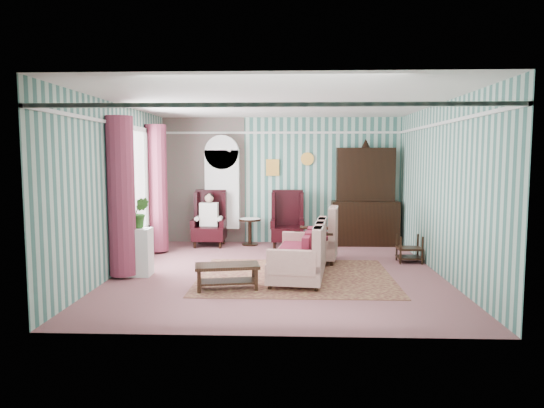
{
  "coord_description": "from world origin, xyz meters",
  "views": [
    {
      "loc": [
        0.21,
        -8.23,
        1.99
      ],
      "look_at": [
        -0.12,
        0.6,
        1.13
      ],
      "focal_mm": 32.0,
      "sensor_mm": 36.0,
      "label": 1
    }
  ],
  "objects_px": {
    "bookcase": "(223,195)",
    "sofa": "(299,248)",
    "coffee_table": "(227,277)",
    "wingback_left": "(209,218)",
    "floral_armchair": "(316,239)",
    "dresser_hutch": "(365,193)",
    "wingback_right": "(287,219)",
    "seated_woman": "(209,220)",
    "round_side_table": "(250,232)",
    "nest_table": "(409,248)",
    "plant_stand": "(135,252)"
  },
  "relations": [
    {
      "from": "round_side_table",
      "to": "sofa",
      "type": "distance_m",
      "value": 3.12
    },
    {
      "from": "round_side_table",
      "to": "sofa",
      "type": "height_order",
      "value": "sofa"
    },
    {
      "from": "bookcase",
      "to": "coffee_table",
      "type": "relative_size",
      "value": 2.34
    },
    {
      "from": "wingback_left",
      "to": "wingback_right",
      "type": "distance_m",
      "value": 1.75
    },
    {
      "from": "bookcase",
      "to": "plant_stand",
      "type": "distance_m",
      "value": 3.39
    },
    {
      "from": "bookcase",
      "to": "round_side_table",
      "type": "relative_size",
      "value": 3.73
    },
    {
      "from": "wingback_left",
      "to": "bookcase",
      "type": "bearing_deg",
      "value": 57.34
    },
    {
      "from": "bookcase",
      "to": "sofa",
      "type": "xyz_separation_m",
      "value": [
        1.7,
        -3.17,
        -0.63
      ]
    },
    {
      "from": "floral_armchair",
      "to": "coffee_table",
      "type": "height_order",
      "value": "floral_armchair"
    },
    {
      "from": "round_side_table",
      "to": "plant_stand",
      "type": "xyz_separation_m",
      "value": [
        -1.7,
        -2.9,
        0.1
      ]
    },
    {
      "from": "dresser_hutch",
      "to": "nest_table",
      "type": "xyz_separation_m",
      "value": [
        0.57,
        -1.82,
        -0.91
      ]
    },
    {
      "from": "wingback_right",
      "to": "seated_woman",
      "type": "height_order",
      "value": "wingback_right"
    },
    {
      "from": "seated_woman",
      "to": "dresser_hutch",
      "type": "bearing_deg",
      "value": 4.41
    },
    {
      "from": "round_side_table",
      "to": "nest_table",
      "type": "xyz_separation_m",
      "value": [
        3.17,
        -1.7,
        -0.03
      ]
    },
    {
      "from": "seated_woman",
      "to": "nest_table",
      "type": "relative_size",
      "value": 2.19
    },
    {
      "from": "floral_armchair",
      "to": "coffee_table",
      "type": "relative_size",
      "value": 0.91
    },
    {
      "from": "coffee_table",
      "to": "sofa",
      "type": "bearing_deg",
      "value": 35.12
    },
    {
      "from": "dresser_hutch",
      "to": "wingback_left",
      "type": "bearing_deg",
      "value": -175.59
    },
    {
      "from": "wingback_left",
      "to": "coffee_table",
      "type": "bearing_deg",
      "value": -76.29
    },
    {
      "from": "dresser_hutch",
      "to": "sofa",
      "type": "height_order",
      "value": "dresser_hutch"
    },
    {
      "from": "coffee_table",
      "to": "nest_table",
      "type": "bearing_deg",
      "value": 31.93
    },
    {
      "from": "dresser_hutch",
      "to": "wingback_right",
      "type": "distance_m",
      "value": 1.86
    },
    {
      "from": "wingback_left",
      "to": "sofa",
      "type": "height_order",
      "value": "wingback_left"
    },
    {
      "from": "wingback_right",
      "to": "coffee_table",
      "type": "bearing_deg",
      "value": -104.0
    },
    {
      "from": "wingback_left",
      "to": "wingback_right",
      "type": "height_order",
      "value": "same"
    },
    {
      "from": "seated_woman",
      "to": "coffee_table",
      "type": "bearing_deg",
      "value": -76.29
    },
    {
      "from": "seated_woman",
      "to": "floral_armchair",
      "type": "relative_size",
      "value": 1.35
    },
    {
      "from": "wingback_left",
      "to": "seated_woman",
      "type": "bearing_deg",
      "value": 0.0
    },
    {
      "from": "wingback_left",
      "to": "round_side_table",
      "type": "bearing_deg",
      "value": 9.46
    },
    {
      "from": "bookcase",
      "to": "seated_woman",
      "type": "xyz_separation_m",
      "value": [
        -0.25,
        -0.39,
        -0.53
      ]
    },
    {
      "from": "wingback_left",
      "to": "nest_table",
      "type": "relative_size",
      "value": 2.31
    },
    {
      "from": "wingback_right",
      "to": "plant_stand",
      "type": "distance_m",
      "value": 3.76
    },
    {
      "from": "wingback_left",
      "to": "floral_armchair",
      "type": "relative_size",
      "value": 1.43
    },
    {
      "from": "bookcase",
      "to": "seated_woman",
      "type": "distance_m",
      "value": 0.7
    },
    {
      "from": "bookcase",
      "to": "seated_woman",
      "type": "bearing_deg",
      "value": -122.66
    },
    {
      "from": "wingback_left",
      "to": "sofa",
      "type": "bearing_deg",
      "value": -54.91
    },
    {
      "from": "nest_table",
      "to": "wingback_right",
      "type": "bearing_deg",
      "value": 146.25
    },
    {
      "from": "wingback_right",
      "to": "wingback_left",
      "type": "bearing_deg",
      "value": 180.0
    },
    {
      "from": "sofa",
      "to": "plant_stand",
      "type": "bearing_deg",
      "value": 96.19
    },
    {
      "from": "wingback_right",
      "to": "plant_stand",
      "type": "bearing_deg",
      "value": -132.84
    },
    {
      "from": "nest_table",
      "to": "sofa",
      "type": "xyz_separation_m",
      "value": [
        -2.12,
        -1.23,
        0.22
      ]
    },
    {
      "from": "bookcase",
      "to": "sofa",
      "type": "relative_size",
      "value": 1.2
    },
    {
      "from": "dresser_hutch",
      "to": "wingback_right",
      "type": "xyz_separation_m",
      "value": [
        -1.75,
        -0.27,
        -0.55
      ]
    },
    {
      "from": "wingback_right",
      "to": "nest_table",
      "type": "bearing_deg",
      "value": -33.75
    },
    {
      "from": "nest_table",
      "to": "floral_armchair",
      "type": "height_order",
      "value": "floral_armchair"
    },
    {
      "from": "dresser_hutch",
      "to": "sofa",
      "type": "relative_size",
      "value": 1.26
    },
    {
      "from": "bookcase",
      "to": "wingback_right",
      "type": "bearing_deg",
      "value": -14.57
    },
    {
      "from": "wingback_left",
      "to": "plant_stand",
      "type": "relative_size",
      "value": 1.56
    },
    {
      "from": "bookcase",
      "to": "wingback_left",
      "type": "height_order",
      "value": "bookcase"
    },
    {
      "from": "wingback_left",
      "to": "nest_table",
      "type": "bearing_deg",
      "value": -20.85
    }
  ]
}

